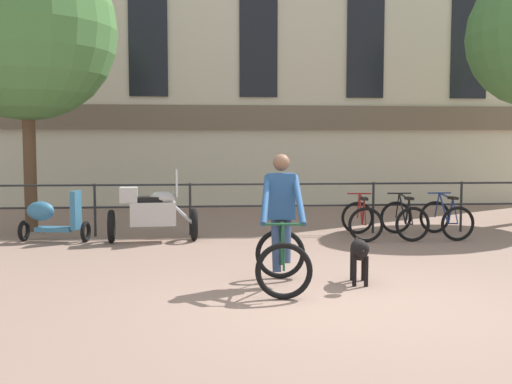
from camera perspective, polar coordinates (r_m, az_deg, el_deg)
The scene contains 11 objects.
ground_plane at distance 7.21m, azimuth 8.10°, elevation -10.13°, with size 60.00×60.00×0.00m, color #8E7060.
canal_railing at distance 12.15m, azimuth 2.58°, elevation -0.70°, with size 15.05×0.05×1.05m.
building_facade at distance 18.31m, azimuth 0.14°, elevation 17.38°, with size 18.00×0.72×11.82m.
cyclist_with_bike at distance 7.69m, azimuth 2.45°, elevation -3.37°, with size 0.78×1.23×1.70m.
dog at distance 7.93m, azimuth 9.85°, elevation -5.61°, with size 0.31×0.91×0.61m.
parked_motorcycle at distance 11.35m, azimuth -9.86°, elevation -1.88°, with size 1.69×0.76×1.35m.
parked_bicycle_near_lamp at distance 11.83m, azimuth 10.02°, elevation -2.62°, with size 0.78×1.17×0.86m.
parked_bicycle_mid_left at distance 12.08m, azimuth 13.92°, elevation -2.54°, with size 0.69×1.12×0.86m.
parked_bicycle_mid_right at distance 12.38m, azimuth 17.64°, elevation -2.45°, with size 0.69×1.13×0.86m.
parked_scooter at distance 11.82m, azimuth -18.85°, elevation -2.31°, with size 1.33×0.62×0.96m.
tree_canalside_left at distance 13.55m, azimuth -21.07°, elevation 14.18°, with size 3.71×3.71×6.02m.
Camera 1 is at (-1.60, -6.79, 1.83)m, focal length 42.00 mm.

